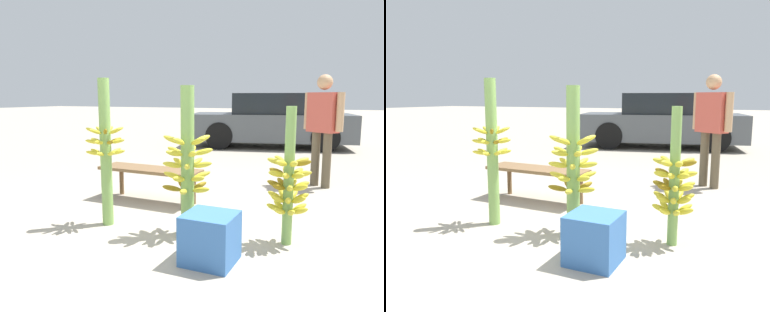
% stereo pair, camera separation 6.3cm
% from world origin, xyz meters
% --- Properties ---
extents(ground_plane, '(80.00, 80.00, 0.00)m').
position_xyz_m(ground_plane, '(0.00, 0.00, 0.00)').
color(ground_plane, '#A89E8C').
extents(banana_stalk_left, '(0.40, 0.40, 1.52)m').
position_xyz_m(banana_stalk_left, '(-0.90, 0.09, 0.78)').
color(banana_stalk_left, '#7AA851').
rests_on(banana_stalk_left, ground_plane).
extents(banana_stalk_center, '(0.50, 0.50, 1.44)m').
position_xyz_m(banana_stalk_center, '(-0.02, 0.18, 0.71)').
color(banana_stalk_center, '#7AA851').
rests_on(banana_stalk_center, ground_plane).
extents(banana_stalk_right, '(0.40, 0.40, 1.25)m').
position_xyz_m(banana_stalk_right, '(0.91, 0.33, 0.58)').
color(banana_stalk_right, '#7AA851').
rests_on(banana_stalk_right, ground_plane).
extents(vendor_person, '(0.62, 0.44, 1.65)m').
position_xyz_m(vendor_person, '(0.95, 2.79, 0.98)').
color(vendor_person, brown).
rests_on(vendor_person, ground_plane).
extents(market_bench, '(1.35, 0.43, 0.44)m').
position_xyz_m(market_bench, '(-0.95, 1.03, 0.37)').
color(market_bench, brown).
rests_on(market_bench, ground_plane).
extents(parked_car, '(4.47, 2.66, 1.43)m').
position_xyz_m(parked_car, '(-0.74, 7.06, 0.70)').
color(parked_car, '#4C5156').
rests_on(parked_car, ground_plane).
extents(produce_crate, '(0.41, 0.41, 0.41)m').
position_xyz_m(produce_crate, '(0.42, -0.32, 0.20)').
color(produce_crate, '#386BB2').
rests_on(produce_crate, ground_plane).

